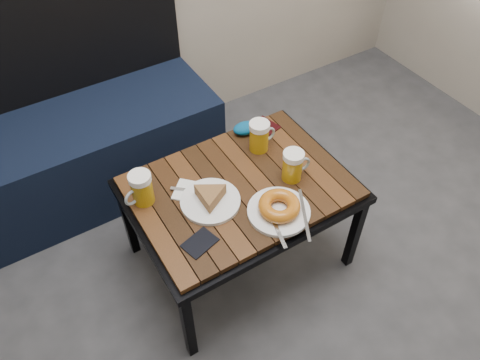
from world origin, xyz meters
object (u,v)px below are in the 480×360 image
bench (68,151)px  plate_pie (210,198)px  cafe_table (240,193)px  passport_burgundy (266,126)px  knit_pouch (246,128)px  beer_mug_right (293,165)px  plate_bagel (279,208)px  passport_navy (200,243)px  beer_mug_left (141,189)px  beer_mug_centre (260,136)px

bench → plate_pie: size_ratio=6.31×
cafe_table → passport_burgundy: size_ratio=7.64×
knit_pouch → beer_mug_right: bearing=-87.7°
plate_bagel → passport_navy: plate_bagel is taller
plate_pie → passport_burgundy: bearing=31.5°
passport_burgundy → knit_pouch: knit_pouch is taller
bench → beer_mug_left: bench is taller
bench → beer_mug_right: 1.11m
cafe_table → beer_mug_left: 0.38m
beer_mug_left → passport_burgundy: beer_mug_left is taller
beer_mug_centre → bench: bearing=133.5°
beer_mug_centre → passport_navy: 0.53m
knit_pouch → plate_bagel: bearing=-106.8°
beer_mug_left → beer_mug_centre: size_ratio=1.00×
beer_mug_centre → plate_pie: (-0.31, -0.15, -0.04)m
beer_mug_right → passport_navy: size_ratio=1.14×
cafe_table → beer_mug_left: bearing=160.8°
plate_bagel → knit_pouch: size_ratio=2.63×
plate_pie → beer_mug_right: bearing=-9.0°
cafe_table → passport_burgundy: 0.37m
beer_mug_right → plate_bagel: beer_mug_right is taller
passport_navy → knit_pouch: (0.44, 0.41, 0.02)m
plate_pie → passport_burgundy: (0.41, 0.25, -0.02)m
plate_bagel → knit_pouch: (0.13, 0.44, -0.00)m
beer_mug_centre → passport_navy: bearing=-148.3°
bench → cafe_table: (0.48, -0.77, 0.16)m
plate_pie → plate_bagel: size_ratio=0.77×
beer_mug_left → plate_bagel: (0.39, -0.31, -0.04)m
beer_mug_left → beer_mug_right: 0.57m
passport_burgundy → knit_pouch: (-0.10, 0.01, 0.02)m
beer_mug_centre → plate_pie: bearing=-156.5°
beer_mug_left → knit_pouch: beer_mug_left is taller
beer_mug_centre → beer_mug_left: bearing=179.3°
bench → passport_burgundy: bench is taller
bench → plate_pie: 0.88m
plate_pie → passport_burgundy: plate_pie is taller
passport_navy → knit_pouch: size_ratio=1.03×
plate_bagel → knit_pouch: 0.46m
beer_mug_centre → knit_pouch: beer_mug_centre is taller
knit_pouch → passport_navy: bearing=-137.2°
beer_mug_left → plate_bagel: 0.50m
beer_mug_right → beer_mug_left: bearing=166.7°
plate_bagel → passport_navy: 0.31m
beer_mug_right → passport_navy: beer_mug_right is taller
cafe_table → beer_mug_left: size_ratio=6.34×
bench → beer_mug_centre: (0.65, -0.63, 0.27)m
beer_mug_right → knit_pouch: beer_mug_right is taller
beer_mug_left → bench: bearing=-94.1°
plate_pie → knit_pouch: (0.32, 0.26, -0.00)m
cafe_table → beer_mug_left: (-0.34, 0.12, 0.11)m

